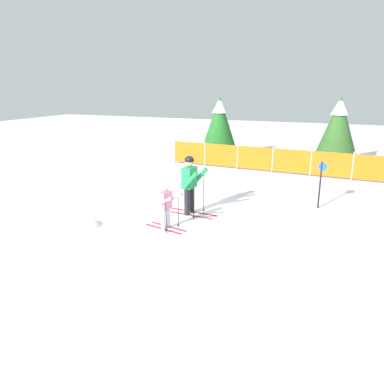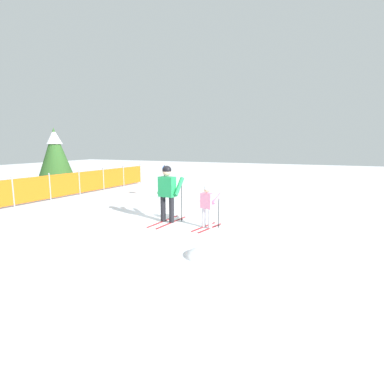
% 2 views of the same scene
% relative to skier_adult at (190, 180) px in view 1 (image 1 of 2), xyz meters
% --- Properties ---
extents(ground_plane, '(60.00, 60.00, 0.00)m').
position_rel_skier_adult_xyz_m(ground_plane, '(0.11, 0.09, -1.04)').
color(ground_plane, white).
extents(skier_adult, '(1.67, 0.77, 1.75)m').
position_rel_skier_adult_xyz_m(skier_adult, '(0.00, 0.00, 0.00)').
color(skier_adult, maroon).
rests_on(skier_adult, ground_plane).
extents(skier_child, '(1.20, 0.61, 1.25)m').
position_rel_skier_adult_xyz_m(skier_child, '(-0.12, -1.34, -0.30)').
color(skier_child, maroon).
rests_on(skier_child, ground_plane).
extents(safety_fence, '(11.27, 0.73, 1.17)m').
position_rel_skier_adult_xyz_m(safety_fence, '(2.03, 6.29, -0.45)').
color(safety_fence, gray).
rests_on(safety_fence, ground_plane).
extents(conifer_far, '(1.74, 1.74, 3.24)m').
position_rel_skier_adult_xyz_m(conifer_far, '(3.68, 8.60, 0.96)').
color(conifer_far, '#4C3823').
rests_on(conifer_far, ground_plane).
extents(conifer_near, '(1.70, 1.70, 3.15)m').
position_rel_skier_adult_xyz_m(conifer_near, '(-2.00, 8.68, 0.91)').
color(conifer_near, '#4C3823').
rests_on(conifer_near, ground_plane).
extents(trail_marker, '(0.26, 0.13, 1.47)m').
position_rel_skier_adult_xyz_m(trail_marker, '(3.49, 2.00, -0.13)').
color(trail_marker, black).
rests_on(trail_marker, ground_plane).
extents(snow_mound, '(0.76, 0.65, 0.30)m').
position_rel_skier_adult_xyz_m(snow_mound, '(-2.24, -1.99, -1.04)').
color(snow_mound, white).
rests_on(snow_mound, ground_plane).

